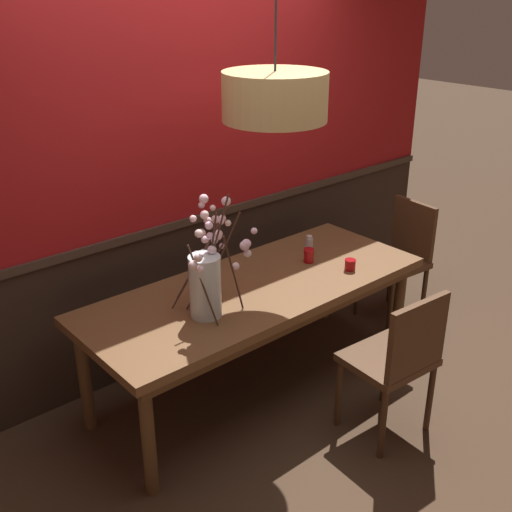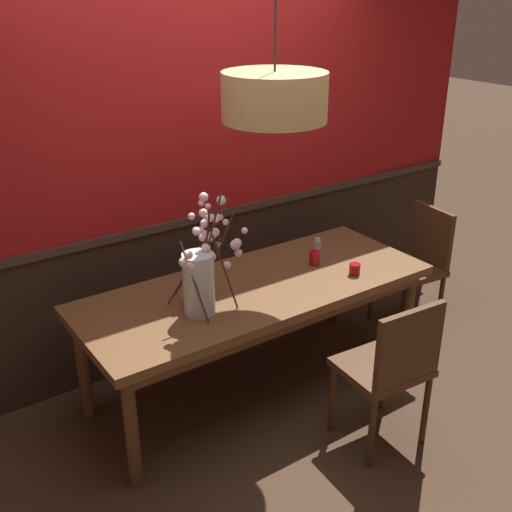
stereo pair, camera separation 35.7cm
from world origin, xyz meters
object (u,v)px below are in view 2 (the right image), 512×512
dining_table (256,297)px  candle_holder_nearer_center (355,269)px  chair_head_east_end (417,261)px  chair_near_side_right (391,365)px  vase_with_blossoms (201,276)px  chair_far_side_left (142,281)px  candle_holder_nearer_edge (314,258)px  pendant_lamp (274,97)px  chair_far_side_right (231,259)px  condiment_bottle (317,247)px

dining_table → candle_holder_nearer_center: size_ratio=29.70×
chair_head_east_end → chair_near_side_right: (-1.16, -0.86, 0.01)m
chair_head_east_end → vase_with_blossoms: size_ratio=1.30×
chair_head_east_end → chair_far_side_left: size_ratio=0.98×
chair_near_side_right → vase_with_blossoms: vase_with_blossoms is taller
chair_far_side_left → chair_near_side_right: 1.81m
candle_holder_nearer_edge → pendant_lamp: bearing=-166.0°
chair_far_side_right → chair_near_side_right: (-0.05, -1.66, 0.01)m
chair_head_east_end → candle_holder_nearer_edge: bearing=179.1°
chair_head_east_end → chair_far_side_left: bearing=155.3°
candle_holder_nearer_center → candle_holder_nearer_edge: size_ratio=0.78×
chair_near_side_right → pendant_lamp: size_ratio=1.02×
chair_near_side_right → condiment_bottle: size_ratio=7.60×
pendant_lamp → condiment_bottle: bearing=22.2°
chair_near_side_right → condiment_bottle: bearing=73.3°
dining_table → chair_far_side_left: chair_far_side_left is taller
candle_holder_nearer_edge → condiment_bottle: condiment_bottle is taller
dining_table → vase_with_blossoms: vase_with_blossoms is taller
dining_table → pendant_lamp: 1.20m
condiment_bottle → pendant_lamp: bearing=-157.8°
candle_holder_nearer_center → pendant_lamp: bearing=163.8°
dining_table → candle_holder_nearer_center: candle_holder_nearer_center is taller
vase_with_blossoms → condiment_bottle: (1.01, 0.22, -0.15)m
chair_head_east_end → candle_holder_nearer_center: (-0.86, -0.24, 0.26)m
chair_far_side_left → candle_holder_nearer_edge: 1.19m
vase_with_blossoms → candle_holder_nearer_center: size_ratio=9.47×
chair_head_east_end → vase_with_blossoms: bearing=-177.1°
candle_holder_nearer_center → chair_far_side_left: bearing=131.5°
chair_head_east_end → chair_far_side_left: chair_far_side_left is taller
chair_head_east_end → dining_table: bearing=-179.6°
condiment_bottle → chair_head_east_end: bearing=-8.4°
dining_table → vase_with_blossoms: bearing=-168.6°
chair_near_side_right → chair_far_side_right: bearing=88.3°
chair_head_east_end → vase_with_blossoms: (-1.87, -0.10, 0.43)m
chair_far_side_right → pendant_lamp: 1.62m
candle_holder_nearer_center → condiment_bottle: bearing=89.8°
dining_table → vase_with_blossoms: 0.52m
chair_far_side_left → candle_holder_nearer_edge: (0.83, -0.82, 0.26)m
vase_with_blossoms → dining_table: bearing=11.4°
chair_head_east_end → candle_holder_nearer_center: chair_head_east_end is taller
chair_far_side_right → vase_with_blossoms: (-0.76, -0.89, 0.43)m
chair_head_east_end → chair_far_side_left: 1.99m
chair_far_side_right → chair_head_east_end: 1.37m
chair_far_side_right → chair_head_east_end: size_ratio=1.01×
candle_holder_nearer_edge → chair_near_side_right: bearing=-101.7°
chair_head_east_end → condiment_bottle: chair_head_east_end is taller
chair_near_side_right → vase_with_blossoms: bearing=133.0°
chair_head_east_end → candle_holder_nearer_center: bearing=-164.7°
chair_near_side_right → pendant_lamp: pendant_lamp is taller
chair_far_side_right → chair_far_side_left: (-0.70, 0.03, 0.01)m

